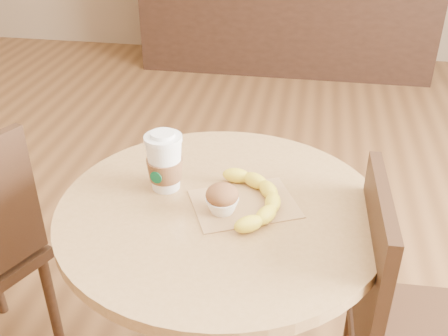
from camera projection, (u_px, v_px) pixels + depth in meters
name	position (u px, v px, depth m)	size (l,w,h in m)	color
cafe_table	(221.00, 266.00, 1.34)	(0.78, 0.78, 0.75)	black
chair_right	(406.00, 327.00, 1.28)	(0.39, 0.39, 0.86)	#382213
service_counter	(288.00, 0.00, 4.01)	(2.30, 0.65, 1.04)	black
kraft_bag	(244.00, 204.00, 1.25)	(0.24, 0.18, 0.00)	#AA8052
coffee_cup	(165.00, 164.00, 1.28)	(0.09, 0.09, 0.15)	white
muffin	(222.00, 199.00, 1.20)	(0.08, 0.08, 0.07)	white
banana	(251.00, 199.00, 1.23)	(0.17, 0.27, 0.04)	yellow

